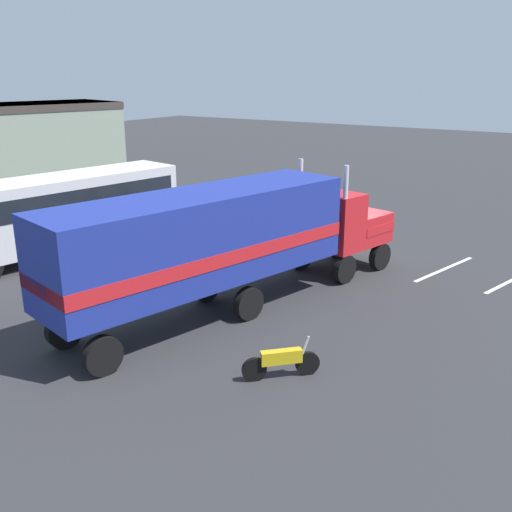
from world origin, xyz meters
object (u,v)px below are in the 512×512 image
object	(u,v)px
semi_truck	(228,237)
parked_bus	(59,207)
motorcycle	(282,361)
person_bystander	(242,251)

from	to	relation	value
semi_truck	parked_bus	size ratio (longest dim) A/B	1.27
parked_bus	motorcycle	xyz separation A→B (m)	(-4.21, -13.70, -1.58)
person_bystander	parked_bus	size ratio (longest dim) A/B	0.14
parked_bus	semi_truck	bearing A→B (deg)	-96.74
motorcycle	parked_bus	bearing A→B (deg)	72.91
semi_truck	parked_bus	bearing A→B (deg)	83.26
parked_bus	motorcycle	world-z (taller)	parked_bus
person_bystander	parked_bus	xyz separation A→B (m)	(-2.16, 8.11, 1.17)
person_bystander	semi_truck	bearing A→B (deg)	-152.74
person_bystander	motorcycle	world-z (taller)	person_bystander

